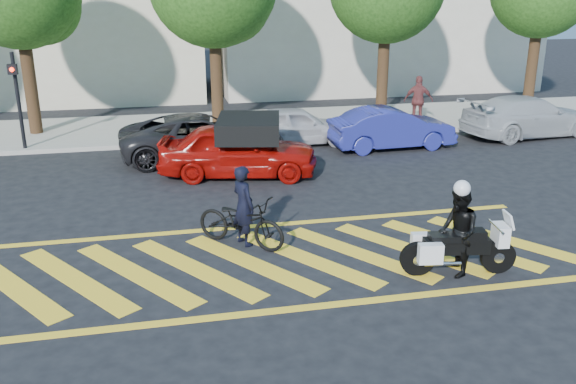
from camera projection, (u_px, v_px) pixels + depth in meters
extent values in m
plane|color=black|center=(282.00, 261.00, 12.03)|extent=(90.00, 90.00, 0.00)
cube|color=#9E998E|center=(218.00, 126.00, 23.10)|extent=(60.00, 5.00, 0.15)
cube|color=yellow|center=(12.00, 285.00, 11.03)|extent=(2.43, 3.21, 0.01)
cube|color=yellow|center=(76.00, 280.00, 11.25)|extent=(2.43, 3.21, 0.01)
cube|color=yellow|center=(137.00, 274.00, 11.47)|extent=(2.43, 3.21, 0.01)
cube|color=yellow|center=(196.00, 268.00, 11.68)|extent=(2.43, 3.21, 0.01)
cube|color=yellow|center=(252.00, 263.00, 11.90)|extent=(2.43, 3.21, 0.01)
cube|color=yellow|center=(307.00, 258.00, 12.12)|extent=(2.43, 3.21, 0.01)
cube|color=yellow|center=(359.00, 253.00, 12.34)|extent=(2.43, 3.21, 0.01)
cube|color=yellow|center=(410.00, 249.00, 12.56)|extent=(2.43, 3.21, 0.01)
cube|color=yellow|center=(459.00, 244.00, 12.78)|extent=(2.43, 3.21, 0.01)
cube|color=yellow|center=(507.00, 240.00, 13.00)|extent=(2.43, 3.21, 0.01)
cube|color=yellow|center=(305.00, 308.00, 10.27)|extent=(12.00, 0.20, 0.01)
cube|color=yellow|center=(265.00, 225.00, 13.78)|extent=(12.00, 0.20, 0.01)
cylinder|color=black|center=(30.00, 81.00, 21.19)|extent=(0.44, 0.44, 4.00)
sphere|color=#1B4111|center=(40.00, 5.00, 20.77)|extent=(2.73, 2.73, 2.73)
cylinder|color=black|center=(216.00, 75.00, 22.48)|extent=(0.44, 0.44, 4.00)
sphere|color=#1B4111|center=(230.00, 2.00, 22.05)|extent=(2.99, 2.99, 2.99)
cylinder|color=black|center=(383.00, 70.00, 23.78)|extent=(0.44, 0.44, 4.00)
sphere|color=#1B4111|center=(398.00, 2.00, 23.36)|extent=(2.86, 2.86, 2.86)
cylinder|color=black|center=(532.00, 66.00, 25.08)|extent=(0.44, 0.44, 4.00)
sphere|color=#1B4111|center=(549.00, 2.00, 24.67)|extent=(2.60, 2.60, 2.60)
cylinder|color=black|center=(19.00, 104.00, 19.28)|extent=(0.12, 0.12, 3.20)
cube|color=black|center=(12.00, 69.00, 18.74)|extent=(0.28, 0.18, 0.32)
sphere|color=#FF260C|center=(12.00, 70.00, 18.65)|extent=(0.14, 0.14, 0.14)
imported|color=black|center=(243.00, 206.00, 12.55)|extent=(0.63, 0.74, 1.70)
imported|color=black|center=(241.00, 221.00, 12.58)|extent=(2.02, 1.85, 1.07)
cylinder|color=black|center=(417.00, 259.00, 11.34)|extent=(0.66, 0.23, 0.65)
cylinder|color=silver|center=(417.00, 259.00, 11.34)|extent=(0.22, 0.18, 0.20)
cylinder|color=black|center=(498.00, 256.00, 11.44)|extent=(0.66, 0.23, 0.65)
cylinder|color=silver|center=(498.00, 256.00, 11.44)|extent=(0.22, 0.18, 0.20)
cube|color=black|center=(456.00, 246.00, 11.31)|extent=(1.26, 0.43, 0.30)
cube|color=black|center=(473.00, 235.00, 11.27)|extent=(0.48, 0.36, 0.22)
cube|color=black|center=(444.00, 237.00, 11.24)|extent=(0.59, 0.41, 0.12)
cube|color=silver|center=(500.00, 235.00, 11.30)|extent=(0.27, 0.44, 0.39)
cube|color=silver|center=(423.00, 242.00, 11.53)|extent=(0.46, 0.24, 0.37)
cube|color=silver|center=(430.00, 254.00, 11.04)|extent=(0.46, 0.24, 0.37)
imported|color=black|center=(458.00, 232.00, 11.21)|extent=(0.76, 0.91, 1.70)
imported|color=#9A0C07|center=(238.00, 150.00, 17.15)|extent=(4.70, 2.62, 1.51)
imported|color=black|center=(203.00, 137.00, 18.84)|extent=(5.12, 2.48, 1.40)
imported|color=#B2B1B6|center=(296.00, 126.00, 20.62)|extent=(3.86, 1.69, 1.29)
imported|color=navy|center=(392.00, 128.00, 20.08)|extent=(4.19, 1.63, 1.36)
imported|color=#A5A9AD|center=(528.00, 116.00, 21.71)|extent=(5.19, 2.66, 1.44)
imported|color=brown|center=(418.00, 100.00, 22.81)|extent=(1.16, 0.77, 1.82)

